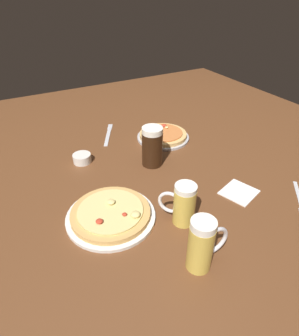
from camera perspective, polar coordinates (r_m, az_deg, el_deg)
name	(u,v)px	position (r m, az deg, el deg)	size (l,w,h in m)	color
ground_plane	(150,175)	(1.20, 0.00, -1.38)	(2.40, 2.40, 0.03)	brown
pizza_plate_near	(111,214)	(0.98, -7.74, -9.14)	(0.30, 0.30, 0.05)	silver
pizza_plate_far	(163,135)	(1.44, 2.72, 6.52)	(0.26, 0.26, 0.05)	#B2B2B7
beer_mug_dark	(152,146)	(1.21, 0.57, 4.38)	(0.11, 0.14, 0.17)	black
beer_mug_amber	(202,244)	(0.80, 10.50, -14.81)	(0.13, 0.07, 0.17)	gold
beer_mug_pale	(183,204)	(0.93, 6.71, -7.19)	(0.10, 0.11, 0.15)	gold
ramekin_sauce	(82,158)	(1.28, -13.34, 1.90)	(0.08, 0.08, 0.04)	silver
napkin_folded	(239,192)	(1.13, 17.49, -4.56)	(0.12, 0.11, 0.01)	white
knife_right	(108,134)	(1.50, -8.25, 6.74)	(0.13, 0.22, 0.01)	silver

